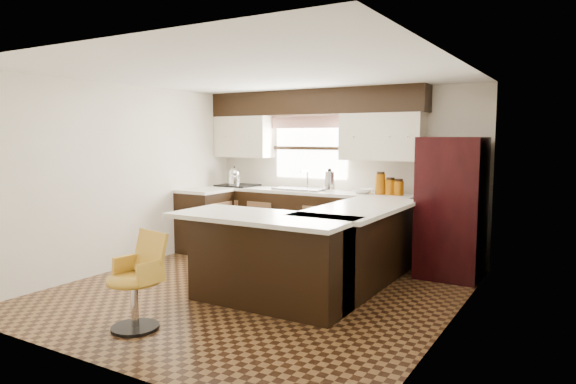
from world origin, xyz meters
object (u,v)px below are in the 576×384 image
Objects in this scene: peninsula_long at (355,250)px; refrigerator at (451,208)px; peninsula_return at (269,262)px; bar_chair at (134,282)px.

refrigerator is (0.81, 1.07, 0.41)m from peninsula_long.
peninsula_long is 1.13× the size of refrigerator.
peninsula_return is 2.48m from refrigerator.
bar_chair is at bearing -118.97° from peninsula_long.
refrigerator reaches higher than peninsula_return.
refrigerator reaches higher than peninsula_long.
refrigerator reaches higher than bar_chair.
peninsula_long is 1.11m from peninsula_return.
peninsula_long is at bearing 61.70° from peninsula_return.
bar_chair is at bearing -121.86° from refrigerator.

